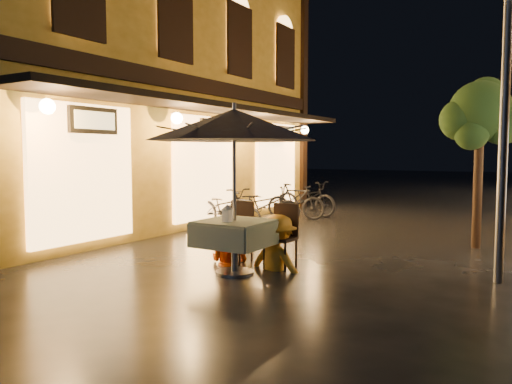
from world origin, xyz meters
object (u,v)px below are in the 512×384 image
Objects in this scene: person_orange at (229,219)px; cafe_table at (235,234)px; table_lantern at (227,212)px; streetlamp_near at (506,64)px; bicycle_0 at (224,209)px; person_yellow at (277,216)px; patio_umbrella at (234,125)px.

cafe_table is at bearing 130.80° from person_orange.
table_lantern is (0.00, -0.18, 0.33)m from cafe_table.
bicycle_0 is (-5.81, 1.91, -2.43)m from streetlamp_near.
person_yellow reaches higher than bicycle_0.
patio_umbrella is at bearing -125.91° from bicycle_0.
table_lantern is 0.18× the size of person_orange.
table_lantern is (-0.00, -0.18, -1.23)m from patio_umbrella.
patio_umbrella is at bearing 90.00° from table_lantern.
table_lantern is 0.87m from person_yellow.
person_orange is 0.76× the size of bicycle_0.
table_lantern is at bearing -127.38° from bicycle_0.
patio_umbrella reaches higher than table_lantern.
person_orange is at bearing 130.29° from cafe_table.
patio_umbrella reaches higher than person_yellow.
cafe_table is 3.96× the size of table_lantern.
streetlamp_near is 6.58m from bicycle_0.
cafe_table is at bearing 64.91° from person_yellow.
bicycle_0 is at bearing 126.65° from cafe_table.
person_orange is (-0.45, 0.53, 0.11)m from cafe_table.
streetlamp_near is at bearing -156.57° from person_yellow.
streetlamp_near is 3.73m from person_yellow.
cafe_table is 0.53× the size of bicycle_0.
person_orange is at bearing 130.29° from patio_umbrella.
patio_umbrella is at bearing 130.80° from person_orange.
table_lantern is 0.16× the size of person_yellow.
streetlamp_near reaches higher than bicycle_0.
bicycle_0 is at bearing -36.05° from person_yellow.
person_orange reaches higher than bicycle_0.
cafe_table is 0.40× the size of patio_umbrella.
bicycle_0 is (-2.86, 2.74, -0.32)m from person_yellow.
streetlamp_near is at bearing -90.73° from bicycle_0.
streetlamp_near is at bearing -166.21° from person_orange.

